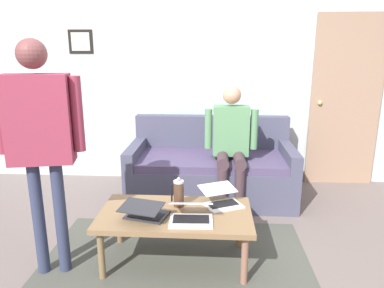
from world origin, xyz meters
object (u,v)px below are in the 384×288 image
object	(u,v)px
coffee_table	(176,217)
laptop_center	(145,212)
couch	(211,171)
french_press	(179,193)
person_standing	(40,131)
laptop_right	(221,199)
laptop_left	(191,215)
person_seated	(231,140)
interior_door	(345,102)

from	to	relation	value
coffee_table	laptop_center	distance (m)	0.26
couch	coffee_table	world-z (taller)	couch
french_press	person_standing	bearing A→B (deg)	17.79
coffee_table	laptop_right	distance (m)	0.40
laptop_right	laptop_left	bearing A→B (deg)	52.59
laptop_left	person_seated	distance (m)	1.30
french_press	person_seated	bearing A→B (deg)	-114.57
couch	french_press	size ratio (longest dim) A/B	7.38
coffee_table	person_seated	world-z (taller)	person_seated
laptop_left	french_press	xyz separation A→B (m)	(0.11, -0.24, 0.07)
interior_door	french_press	size ratio (longest dim) A/B	8.39
laptop_center	person_standing	distance (m)	0.94
interior_door	laptop_right	distance (m)	2.35
interior_door	laptop_left	bearing A→B (deg)	49.18
couch	person_standing	distance (m)	2.07
interior_door	laptop_left	world-z (taller)	interior_door
laptop_left	person_standing	world-z (taller)	person_standing
coffee_table	person_seated	bearing A→B (deg)	-112.92
coffee_table	laptop_left	xyz separation A→B (m)	(-0.13, 0.12, 0.09)
interior_door	laptop_center	bearing A→B (deg)	43.75
laptop_center	french_press	distance (m)	0.32
couch	person_seated	distance (m)	0.52
interior_door	laptop_right	world-z (taller)	interior_door
laptop_center	person_standing	size ratio (longest dim) A/B	0.22
french_press	person_standing	size ratio (longest dim) A/B	0.14
couch	french_press	bearing A→B (deg)	78.50
laptop_left	french_press	size ratio (longest dim) A/B	1.33
interior_door	coffee_table	world-z (taller)	interior_door
interior_door	couch	distance (m)	1.84
coffee_table	french_press	world-z (taller)	french_press
laptop_left	french_press	distance (m)	0.27
couch	person_seated	world-z (taller)	person_seated
laptop_center	coffee_table	bearing A→B (deg)	-153.65
laptop_left	laptop_right	xyz separation A→B (m)	(-0.23, -0.30, -0.00)
interior_door	laptop_center	distance (m)	2.93
french_press	person_standing	distance (m)	1.12
interior_door	french_press	xyz separation A→B (m)	(1.85, 1.77, -0.49)
laptop_left	person_standing	bearing A→B (deg)	3.21
french_press	interior_door	bearing A→B (deg)	-136.27
laptop_right	coffee_table	bearing A→B (deg)	25.82
laptop_center	french_press	xyz separation A→B (m)	(-0.23, -0.22, 0.07)
person_standing	laptop_center	bearing A→B (deg)	-173.77
person_seated	laptop_center	bearing A→B (deg)	60.60
couch	laptop_center	world-z (taller)	couch
laptop_right	person_standing	size ratio (longest dim) A/B	0.24
laptop_left	person_standing	xyz separation A→B (m)	(1.04, 0.06, 0.63)
coffee_table	laptop_left	world-z (taller)	laptop_left
couch	person_seated	size ratio (longest dim) A/B	1.41
person_standing	laptop_left	bearing A→B (deg)	-176.79
couch	laptop_left	xyz separation A→B (m)	(0.13, 1.45, 0.16)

